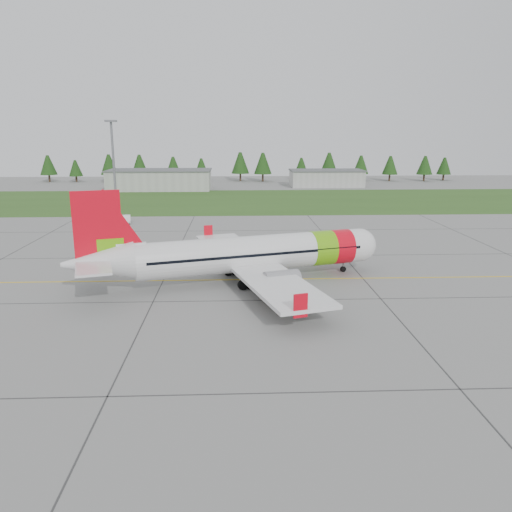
{
  "coord_description": "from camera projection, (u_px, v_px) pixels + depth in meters",
  "views": [
    {
      "loc": [
        -5.95,
        -51.67,
        17.86
      ],
      "look_at": [
        -3.62,
        4.68,
        3.86
      ],
      "focal_mm": 35.0,
      "sensor_mm": 36.0,
      "label": 1
    }
  ],
  "objects": [
    {
      "name": "hangar_east",
      "position": [
        326.0,
        179.0,
        169.45
      ],
      "size": [
        24.0,
        12.0,
        5.2
      ],
      "primitive_type": "cube",
      "color": "#A8A8A3",
      "rests_on": "ground"
    },
    {
      "name": "treeline",
      "position": [
        251.0,
        168.0,
        187.27
      ],
      "size": [
        160.0,
        8.0,
        10.0
      ],
      "primitive_type": null,
      "color": "#1C3F14",
      "rests_on": "ground"
    },
    {
      "name": "taxi_guideline",
      "position": [
        284.0,
        279.0,
        62.4
      ],
      "size": [
        120.0,
        0.25,
        0.02
      ],
      "primitive_type": "cube",
      "color": "gold",
      "rests_on": "ground"
    },
    {
      "name": "grass_strip",
      "position": [
        258.0,
        201.0,
        134.16
      ],
      "size": [
        320.0,
        50.0,
        0.03
      ],
      "primitive_type": "cube",
      "color": "#30561E",
      "rests_on": "ground"
    },
    {
      "name": "follow_me_car",
      "position": [
        282.0,
        287.0,
        53.35
      ],
      "size": [
        1.2,
        1.41,
        3.46
      ],
      "primitive_type": "imported",
      "rotation": [
        0.0,
        0.0,
        1.55
      ],
      "color": "yellow",
      "rests_on": "ground"
    },
    {
      "name": "floodlight_mast",
      "position": [
        114.0,
        170.0,
        107.2
      ],
      "size": [
        0.5,
        0.5,
        20.0
      ],
      "primitive_type": "cylinder",
      "color": "slate",
      "rests_on": "ground"
    },
    {
      "name": "service_van",
      "position": [
        126.0,
        211.0,
        100.83
      ],
      "size": [
        1.94,
        1.87,
        4.75
      ],
      "primitive_type": "imported",
      "rotation": [
        0.0,
        0.0,
        0.2
      ],
      "color": "white",
      "rests_on": "ground"
    },
    {
      "name": "ground",
      "position": [
        291.0,
        300.0,
        54.65
      ],
      "size": [
        320.0,
        320.0,
        0.0
      ],
      "primitive_type": "plane",
      "color": "gray",
      "rests_on": "ground"
    },
    {
      "name": "aircraft",
      "position": [
        248.0,
        254.0,
        60.83
      ],
      "size": [
        38.09,
        35.96,
        11.82
      ],
      "rotation": [
        0.0,
        0.0,
        0.29
      ],
      "color": "silver",
      "rests_on": "ground"
    },
    {
      "name": "hangar_west",
      "position": [
        160.0,
        180.0,
        159.39
      ],
      "size": [
        32.0,
        14.0,
        6.0
      ],
      "primitive_type": "cube",
      "color": "#A8A8A3",
      "rests_on": "ground"
    }
  ]
}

